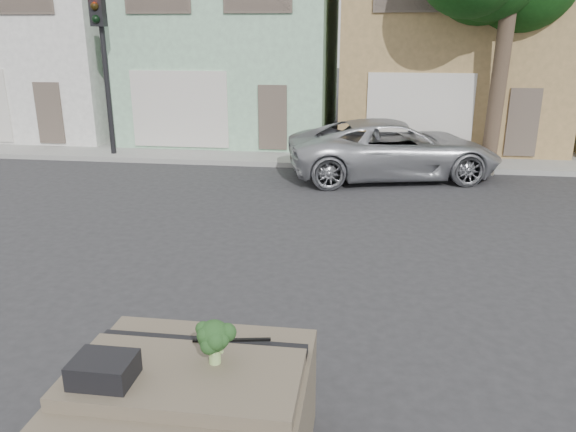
# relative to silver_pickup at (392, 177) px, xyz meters

# --- Properties ---
(ground_plane) EXTENTS (120.00, 120.00, 0.00)m
(ground_plane) POSITION_rel_silver_pickup_xyz_m (-2.14, -8.27, 0.00)
(ground_plane) COLOR #303033
(ground_plane) RESTS_ON ground
(sidewalk) EXTENTS (40.00, 3.00, 0.15)m
(sidewalk) POSITION_rel_silver_pickup_xyz_m (-2.14, 2.23, 0.07)
(sidewalk) COLOR gray
(sidewalk) RESTS_ON ground
(townhouse_white) EXTENTS (7.20, 8.20, 7.55)m
(townhouse_white) POSITION_rel_silver_pickup_xyz_m (-13.14, 6.23, 3.77)
(townhouse_white) COLOR silver
(townhouse_white) RESTS_ON ground
(townhouse_mint) EXTENTS (7.20, 8.20, 7.55)m
(townhouse_mint) POSITION_rel_silver_pickup_xyz_m (-5.64, 6.23, 3.77)
(townhouse_mint) COLOR #99C9A5
(townhouse_mint) RESTS_ON ground
(townhouse_tan) EXTENTS (7.20, 8.20, 7.55)m
(townhouse_tan) POSITION_rel_silver_pickup_xyz_m (1.86, 6.23, 3.77)
(townhouse_tan) COLOR #A0814F
(townhouse_tan) RESTS_ON ground
(silver_pickup) EXTENTS (6.10, 3.86, 1.57)m
(silver_pickup) POSITION_rel_silver_pickup_xyz_m (0.00, 0.00, 0.00)
(silver_pickup) COLOR #ABADB3
(silver_pickup) RESTS_ON ground
(traffic_signal) EXTENTS (0.40, 0.40, 5.10)m
(traffic_signal) POSITION_rel_silver_pickup_xyz_m (-8.64, 1.23, 2.55)
(traffic_signal) COLOR black
(traffic_signal) RESTS_ON ground
(tree_near) EXTENTS (4.40, 4.00, 8.50)m
(tree_near) POSITION_rel_silver_pickup_xyz_m (2.86, 1.53, 4.25)
(tree_near) COLOR #10370F
(tree_near) RESTS_ON ground
(car_dashboard) EXTENTS (2.00, 1.80, 1.12)m
(car_dashboard) POSITION_rel_silver_pickup_xyz_m (-2.14, -11.27, 0.56)
(car_dashboard) COLOR brown
(car_dashboard) RESTS_ON ground
(instrument_hump) EXTENTS (0.48, 0.38, 0.20)m
(instrument_hump) POSITION_rel_silver_pickup_xyz_m (-2.72, -11.62, 1.22)
(instrument_hump) COLOR black
(instrument_hump) RESTS_ON car_dashboard
(wiper_arm) EXTENTS (0.69, 0.15, 0.02)m
(wiper_arm) POSITION_rel_silver_pickup_xyz_m (-1.86, -10.89, 1.13)
(wiper_arm) COLOR black
(wiper_arm) RESTS_ON car_dashboard
(broccoli) EXTENTS (0.46, 0.46, 0.40)m
(broccoli) POSITION_rel_silver_pickup_xyz_m (-1.92, -11.25, 1.32)
(broccoli) COLOR #1B3A18
(broccoli) RESTS_ON car_dashboard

